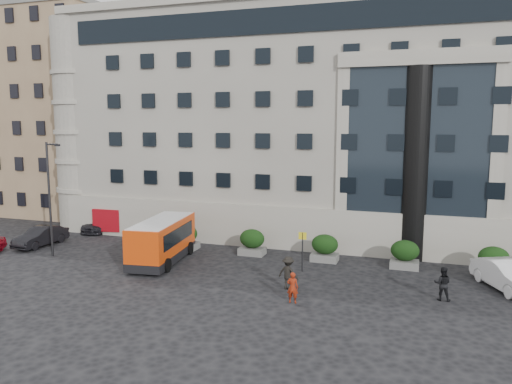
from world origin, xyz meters
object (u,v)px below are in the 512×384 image
pedestrian_a (293,287)px  hedge_a (186,237)px  hedge_e (493,261)px  parked_car_b (41,236)px  parked_car_c (102,223)px  hedge_b (252,242)px  hedge_c (325,248)px  street_lamp (50,195)px  red_truck (123,211)px  minibus (162,239)px  pedestrian_b (443,284)px  hedge_d (405,254)px  bus_stop_sign (302,245)px  pedestrian_c (288,273)px  white_taxi (507,276)px  parked_car_d (99,217)px

pedestrian_a → hedge_a: bearing=-41.9°
hedge_a → hedge_e: size_ratio=1.00×
hedge_e → parked_car_b: (-31.70, -2.68, -0.20)m
hedge_e → parked_car_c: bearing=173.6°
hedge_b → hedge_c: bearing=0.0°
street_lamp → red_truck: size_ratio=1.35×
minibus → hedge_c: bearing=12.4°
hedge_c → pedestrian_b: (7.30, -5.46, -0.02)m
hedge_e → minibus: (-20.74, -3.64, 0.65)m
hedge_d → parked_car_b: bearing=-174.2°
minibus → parked_car_b: bearing=168.0°
bus_stop_sign → pedestrian_b: (8.20, -2.66, -0.82)m
street_lamp → minibus: 8.55m
hedge_b → red_truck: red_truck is taller
street_lamp → red_truck: 10.04m
parked_car_b → hedge_b: bearing=12.4°
hedge_b → parked_car_c: (-14.93, 3.42, -0.24)m
bus_stop_sign → minibus: 9.48m
hedge_d → parked_car_c: bearing=172.3°
pedestrian_c → hedge_a: bearing=-20.6°
red_truck → parked_car_c: bearing=-136.5°
pedestrian_c → pedestrian_a: bearing=124.0°
pedestrian_a → pedestrian_c: (-0.76, 1.99, 0.12)m
red_truck → parked_car_b: red_truck is taller
hedge_e → parked_car_b: size_ratio=0.41×
parked_car_c → white_taxi: white_taxi is taller
pedestrian_b → bus_stop_sign: bearing=-16.0°
parked_car_b → parked_car_d: (-0.70, 8.19, -0.01)m
parked_car_d → hedge_d: bearing=-2.2°
hedge_d → parked_car_c: hedge_d is taller
parked_car_d → pedestrian_a: (21.88, -13.83, 0.10)m
hedge_e → parked_car_d: bearing=170.3°
bus_stop_sign → pedestrian_c: (0.02, -3.53, -0.78)m
hedge_c → parked_car_b: bearing=-172.8°
parked_car_d → parked_car_b: bearing=-75.9°
hedge_d → pedestrian_c: size_ratio=0.97×
minibus → red_truck: (-8.59, 8.46, -0.01)m
hedge_a → hedge_d: size_ratio=1.00×
bus_stop_sign → street_lamp: bearing=-173.5°
pedestrian_b → parked_car_b: bearing=-3.6°
red_truck → hedge_c: bearing=-20.2°
hedge_b → hedge_c: same height
hedge_b → pedestrian_a: bearing=-58.6°
hedge_d → red_truck: bearing=168.7°
hedge_b → parked_car_d: (-16.80, 5.51, -0.20)m
parked_car_d → pedestrian_b: size_ratio=2.87×
minibus → parked_car_b: 11.04m
street_lamp → parked_car_d: size_ratio=1.53×
hedge_d → parked_car_d: size_ratio=0.35×
hedge_c → white_taxi: 11.09m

